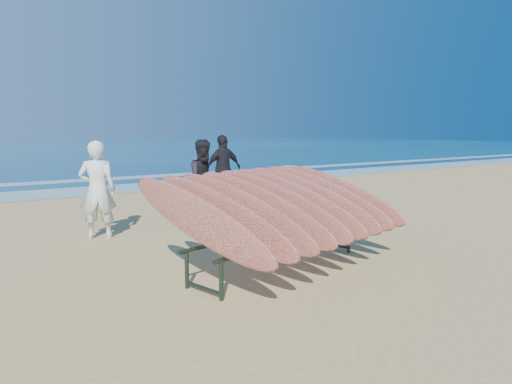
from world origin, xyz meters
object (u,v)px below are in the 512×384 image
surfboard_rack (279,205)px  person_dark_a (205,180)px  person_dark_b (223,169)px  person_white (97,190)px

surfboard_rack → person_dark_a: 3.95m
person_dark_b → person_white: bearing=28.2°
person_dark_a → person_dark_b: 2.64m
person_dark_a → person_dark_b: person_dark_b is taller
person_white → person_dark_b: bearing=-125.8°
person_white → person_dark_a: size_ratio=1.01×
person_white → person_dark_b: 4.84m
surfboard_rack → person_dark_b: 6.41m
person_dark_b → person_dark_a: bearing=48.7°
surfboard_rack → person_dark_b: bearing=53.5°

